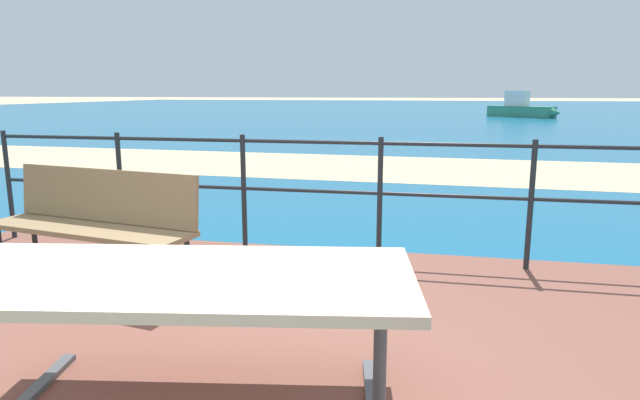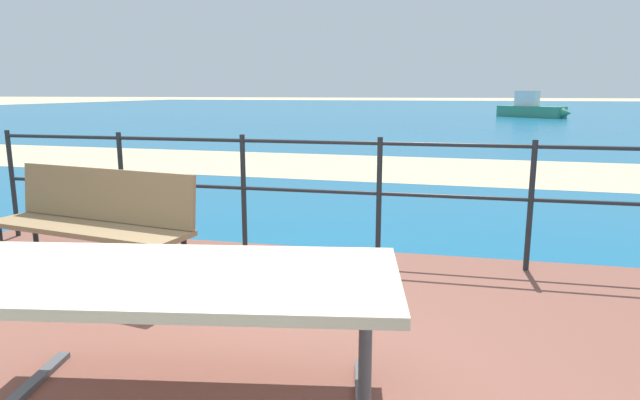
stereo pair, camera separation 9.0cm
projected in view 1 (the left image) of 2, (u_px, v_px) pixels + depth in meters
sea_water at (422, 111)px, 40.90m from camera, size 90.00×90.00×0.01m
beach_strip at (380, 167)px, 10.58m from camera, size 54.10×5.81×0.01m
picnic_table at (167, 316)px, 2.03m from camera, size 2.04×1.76×0.74m
park_bench at (96, 216)px, 3.90m from camera, size 1.64×0.70×0.84m
railing_fence at (310, 182)px, 4.61m from camera, size 5.94×0.04×1.03m
boat_near at (522, 109)px, 30.67m from camera, size 3.72×3.41×1.46m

